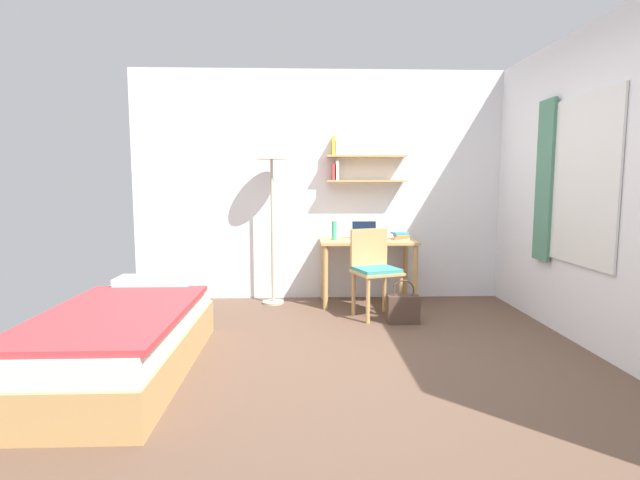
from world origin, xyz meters
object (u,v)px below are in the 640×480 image
desk (368,252)px  handbag (403,308)px  standing_lamp (272,159)px  book_stack (401,236)px  laptop (365,234)px  water_bottle (334,231)px  bed (123,339)px  desk_chair (374,267)px

desk → handbag: 0.93m
desk → handbag: size_ratio=2.48×
standing_lamp → book_stack: 1.66m
book_stack → handbag: (-0.14, -0.85, -0.61)m
laptop → water_bottle: size_ratio=1.45×
standing_lamp → handbag: (1.29, -0.82, -1.45)m
bed → water_bottle: (1.60, 1.93, 0.58)m
book_stack → handbag: bearing=-99.3°
book_stack → desk_chair: bearing=-123.3°
desk → water_bottle: bearing=179.3°
standing_lamp → water_bottle: standing_lamp is taller
bed → standing_lamp: (0.93, 1.96, 1.35)m
desk → handbag: bearing=-73.1°
laptop → handbag: 1.11m
book_stack → desk: bearing=-170.7°
desk → standing_lamp: size_ratio=0.58×
desk → laptop: laptop is taller
desk_chair → standing_lamp: standing_lamp is taller
desk → standing_lamp: bearing=178.1°
book_stack → bed: bearing=-139.8°
desk_chair → book_stack: desk_chair is taller
desk_chair → water_bottle: water_bottle is taller
desk_chair → water_bottle: (-0.37, 0.52, 0.32)m
bed → standing_lamp: bearing=64.8°
laptop → desk_chair: bearing=-87.9°
laptop → desk: bearing=-76.0°
standing_lamp → laptop: (1.02, 0.06, -0.83)m
book_stack → water_bottle: bearing=-175.6°
desk_chair → laptop: size_ratio=2.89×
desk_chair → laptop: laptop is taller
laptop → water_bottle: laptop is taller
bed → standing_lamp: size_ratio=1.08×
bed → water_bottle: water_bottle is taller
water_bottle → handbag: water_bottle is taller
desk → desk_chair: bearing=-90.2°
laptop → book_stack: laptop is taller
desk → standing_lamp: 1.46m
water_bottle → handbag: bearing=-52.4°
book_stack → handbag: book_stack is taller
desk → book_stack: book_stack is taller
desk_chair → handbag: 0.50m
desk → laptop: size_ratio=3.47×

